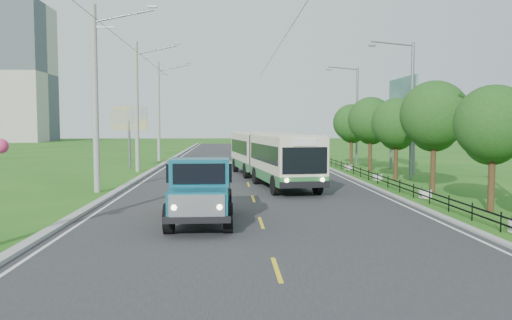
{
  "coord_description": "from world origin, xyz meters",
  "views": [
    {
      "loc": [
        -1.18,
        -18.18,
        3.62
      ],
      "look_at": [
        0.16,
        6.35,
        1.9
      ],
      "focal_mm": 35.0,
      "sensor_mm": 36.0,
      "label": 1
    }
  ],
  "objects": [
    {
      "name": "edge_line_left",
      "position": [
        -6.65,
        20.0,
        0.02
      ],
      "size": [
        0.12,
        120.0,
        0.0
      ],
      "primitive_type": "cube",
      "color": "silver",
      "rests_on": "road"
    },
    {
      "name": "streetlight_far",
      "position": [
        10.64,
        28.0,
        4.9
      ],
      "size": [
        3.02,
        0.2,
        9.07
      ],
      "color": "slate",
      "rests_on": "ground"
    },
    {
      "name": "curb_left",
      "position": [
        -7.2,
        20.0,
        0.07
      ],
      "size": [
        0.4,
        120.0,
        0.15
      ],
      "primitive_type": "cube",
      "color": "#9E9E99",
      "rests_on": "ground"
    },
    {
      "name": "pole_near",
      "position": [
        -8.26,
        9.0,
        5.09
      ],
      "size": [
        3.51,
        0.32,
        10.0
      ],
      "color": "gray",
      "rests_on": "ground"
    },
    {
      "name": "edge_line_right",
      "position": [
        6.65,
        20.0,
        0.02
      ],
      "size": [
        0.12,
        120.0,
        0.0
      ],
      "primitive_type": "cube",
      "color": "silver",
      "rests_on": "road"
    },
    {
      "name": "tree_back",
      "position": [
        9.86,
        26.14,
        3.65
      ],
      "size": [
        3.3,
        3.36,
        5.5
      ],
      "color": "#382314",
      "rests_on": "ground"
    },
    {
      "name": "billboard_left",
      "position": [
        -9.5,
        24.0,
        3.87
      ],
      "size": [
        3.0,
        0.2,
        5.2
      ],
      "color": "slate",
      "rests_on": "ground"
    },
    {
      "name": "ground",
      "position": [
        0.0,
        0.0,
        0.0
      ],
      "size": [
        240.0,
        240.0,
        0.0
      ],
      "primitive_type": "plane",
      "color": "#1F5915",
      "rests_on": "ground"
    },
    {
      "name": "tree_second",
      "position": [
        9.86,
        2.14,
        3.52
      ],
      "size": [
        3.18,
        3.26,
        5.3
      ],
      "color": "#382314",
      "rests_on": "ground"
    },
    {
      "name": "railing_right",
      "position": [
        8.0,
        14.0,
        0.3
      ],
      "size": [
        0.04,
        40.0,
        0.6
      ],
      "primitive_type": "cube",
      "color": "black",
      "rests_on": "ground"
    },
    {
      "name": "planter_mid",
      "position": [
        8.6,
        14.0,
        0.29
      ],
      "size": [
        0.64,
        0.64,
        0.67
      ],
      "color": "silver",
      "rests_on": "ground"
    },
    {
      "name": "billboard_right",
      "position": [
        12.3,
        20.0,
        5.34
      ],
      "size": [
        0.24,
        6.0,
        7.3
      ],
      "color": "slate",
      "rests_on": "ground"
    },
    {
      "name": "streetlight_mid",
      "position": [
        10.64,
        14.0,
        4.9
      ],
      "size": [
        3.02,
        0.2,
        9.07
      ],
      "color": "slate",
      "rests_on": "ground"
    },
    {
      "name": "planter_near",
      "position": [
        8.6,
        6.0,
        0.29
      ],
      "size": [
        0.64,
        0.64,
        0.67
      ],
      "color": "silver",
      "rests_on": "ground"
    },
    {
      "name": "pole_mid",
      "position": [
        -8.26,
        21.0,
        5.09
      ],
      "size": [
        3.51,
        0.32,
        10.0
      ],
      "color": "gray",
      "rests_on": "ground"
    },
    {
      "name": "tree_fifth",
      "position": [
        9.86,
        20.14,
        3.85
      ],
      "size": [
        3.48,
        3.52,
        5.8
      ],
      "color": "#382314",
      "rests_on": "ground"
    },
    {
      "name": "tree_fourth",
      "position": [
        9.86,
        14.14,
        3.59
      ],
      "size": [
        3.24,
        3.31,
        5.4
      ],
      "color": "#382314",
      "rests_on": "ground"
    },
    {
      "name": "dump_truck",
      "position": [
        -2.22,
        0.37,
        1.38
      ],
      "size": [
        2.32,
        5.81,
        2.43
      ],
      "rotation": [
        0.0,
        0.0,
        0.01
      ],
      "color": "#115669",
      "rests_on": "ground"
    },
    {
      "name": "tree_third",
      "position": [
        9.86,
        8.14,
        3.99
      ],
      "size": [
        3.6,
        3.62,
        6.0
      ],
      "color": "#382314",
      "rests_on": "ground"
    },
    {
      "name": "centre_dash",
      "position": [
        0.0,
        0.0,
        0.02
      ],
      "size": [
        0.12,
        2.2,
        0.0
      ],
      "primitive_type": "cube",
      "color": "yellow",
      "rests_on": "road"
    },
    {
      "name": "road",
      "position": [
        0.0,
        20.0,
        0.01
      ],
      "size": [
        14.0,
        120.0,
        0.02
      ],
      "primitive_type": "cube",
      "color": "#28282B",
      "rests_on": "ground"
    },
    {
      "name": "curb_right",
      "position": [
        7.15,
        20.0,
        0.05
      ],
      "size": [
        0.3,
        120.0,
        0.1
      ],
      "primitive_type": "cube",
      "color": "#9E9E99",
      "rests_on": "ground"
    },
    {
      "name": "planter_far",
      "position": [
        8.6,
        22.0,
        0.29
      ],
      "size": [
        0.64,
        0.64,
        0.67
      ],
      "color": "silver",
      "rests_on": "ground"
    },
    {
      "name": "bus",
      "position": [
        1.4,
        13.71,
        1.83
      ],
      "size": [
        4.75,
        15.92,
        3.04
      ],
      "rotation": [
        0.0,
        0.0,
        0.14
      ],
      "color": "#296734",
      "rests_on": "ground"
    },
    {
      "name": "pole_far",
      "position": [
        -8.26,
        33.0,
        5.09
      ],
      "size": [
        3.51,
        0.32,
        10.0
      ],
      "color": "gray",
      "rests_on": "ground"
    }
  ]
}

